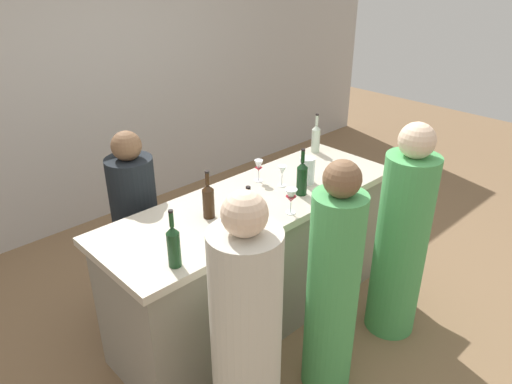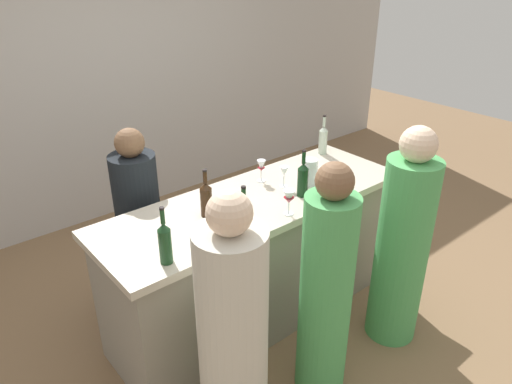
{
  "view_description": "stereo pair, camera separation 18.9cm",
  "coord_description": "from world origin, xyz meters",
  "views": [
    {
      "loc": [
        -1.96,
        -2.06,
        2.44
      ],
      "look_at": [
        0.0,
        0.0,
        1.01
      ],
      "focal_mm": 34.03,
      "sensor_mm": 36.0,
      "label": 1
    },
    {
      "loc": [
        -1.82,
        -2.18,
        2.44
      ],
      "look_at": [
        0.0,
        0.0,
        1.01
      ],
      "focal_mm": 34.03,
      "sensor_mm": 36.0,
      "label": 2
    }
  ],
  "objects": [
    {
      "name": "ground_plane",
      "position": [
        0.0,
        0.0,
        0.0
      ],
      "size": [
        12.0,
        12.0,
        0.0
      ],
      "primitive_type": "plane",
      "color": "#846647"
    },
    {
      "name": "back_wall",
      "position": [
        0.0,
        2.2,
        1.4
      ],
      "size": [
        8.0,
        0.1,
        2.8
      ],
      "primitive_type": "cube",
      "color": "#BCB7B2",
      "rests_on": "ground"
    },
    {
      "name": "bar_counter",
      "position": [
        0.0,
        0.0,
        0.49
      ],
      "size": [
        2.19,
        0.74,
        0.96
      ],
      "color": "gray",
      "rests_on": "ground"
    },
    {
      "name": "wine_bottle_leftmost_olive_green",
      "position": [
        -0.83,
        -0.26,
        1.09
      ],
      "size": [
        0.07,
        0.07,
        0.33
      ],
      "color": "#193D1E",
      "rests_on": "bar_counter"
    },
    {
      "name": "wine_bottle_second_left_amber_brown",
      "position": [
        -0.38,
        0.02,
        1.08
      ],
      "size": [
        0.07,
        0.07,
        0.31
      ],
      "color": "#331E0F",
      "rests_on": "bar_counter"
    },
    {
      "name": "wine_bottle_center_olive_green",
      "position": [
        -0.31,
        -0.26,
        1.07
      ],
      "size": [
        0.08,
        0.08,
        0.29
      ],
      "color": "#193D1E",
      "rests_on": "bar_counter"
    },
    {
      "name": "wine_bottle_second_right_dark_green",
      "position": [
        0.27,
        -0.16,
        1.09
      ],
      "size": [
        0.07,
        0.07,
        0.33
      ],
      "color": "black",
      "rests_on": "bar_counter"
    },
    {
      "name": "wine_bottle_rightmost_clear_pale",
      "position": [
        0.92,
        0.27,
        1.09
      ],
      "size": [
        0.07,
        0.07,
        0.32
      ],
      "color": "#B7C6B2",
      "rests_on": "bar_counter"
    },
    {
      "name": "wine_glass_near_left",
      "position": [
        0.02,
        -0.29,
        1.08
      ],
      "size": [
        0.08,
        0.08,
        0.16
      ],
      "color": "white",
      "rests_on": "bar_counter"
    },
    {
      "name": "wine_glass_near_center",
      "position": [
        0.27,
        0.02,
        1.07
      ],
      "size": [
        0.06,
        0.06,
        0.15
      ],
      "color": "white",
      "rests_on": "bar_counter"
    },
    {
      "name": "wine_glass_near_right",
      "position": [
        0.2,
        0.19,
        1.07
      ],
      "size": [
        0.06,
        0.06,
        0.16
      ],
      "color": "white",
      "rests_on": "bar_counter"
    },
    {
      "name": "water_pitcher",
      "position": [
        0.43,
        -0.07,
        1.06
      ],
      "size": [
        0.11,
        0.11,
        0.19
      ],
      "color": "silver",
      "rests_on": "bar_counter"
    },
    {
      "name": "person_left_guest",
      "position": [
        -0.11,
        -0.75,
        0.7
      ],
      "size": [
        0.35,
        0.35,
        1.5
      ],
      "rotation": [
        0.0,
        0.0,
        1.4
      ],
      "color": "#4CA559",
      "rests_on": "ground"
    },
    {
      "name": "person_center_guest",
      "position": [
        0.61,
        -0.75,
        0.71
      ],
      "size": [
        0.42,
        0.42,
        1.53
      ],
      "rotation": [
        0.0,
        0.0,
        1.84
      ],
      "color": "#4CA559",
      "rests_on": "ground"
    },
    {
      "name": "person_right_guest",
      "position": [
        -0.73,
        -0.69,
        0.7
      ],
      "size": [
        0.4,
        0.4,
        1.52
      ],
      "rotation": [
        0.0,
        0.0,
        1.7
      ],
      "color": "beige",
      "rests_on": "ground"
    },
    {
      "name": "person_server_behind",
      "position": [
        -0.55,
        0.64,
        0.65
      ],
      "size": [
        0.32,
        0.32,
        1.41
      ],
      "rotation": [
        0.0,
        0.0,
        -1.56
      ],
      "color": "black",
      "rests_on": "ground"
    }
  ]
}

